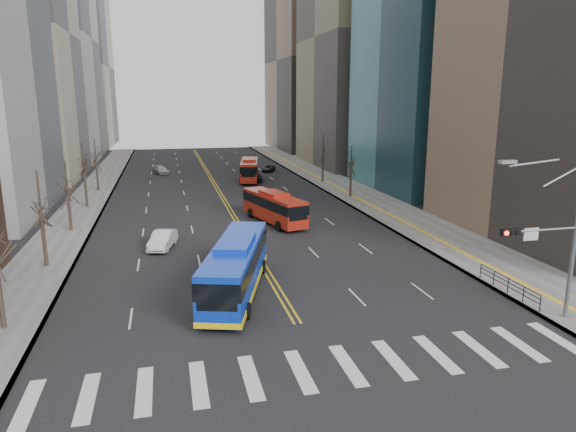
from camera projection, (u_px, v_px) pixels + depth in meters
The scene contains 16 objects.
ground at pixel (324, 368), 24.40m from camera, with size 220.00×220.00×0.00m, color black.
sidewalk_right at pixel (348, 189), 70.97m from camera, with size 7.00×130.00×0.15m, color slate.
sidewalk_left at pixel (88, 201), 63.28m from camera, with size 5.00×130.00×0.15m, color slate.
crosswalk at pixel (324, 368), 24.39m from camera, with size 26.70×4.00×0.01m.
centerline at pixel (214, 183), 76.50m from camera, with size 0.55×100.00×0.01m.
office_towers at pixel (202, 26), 83.89m from camera, with size 83.00×134.00×58.00m.
signal_mast at pixel (553, 240), 28.30m from camera, with size 5.37×0.37×9.39m.
pedestrian_railing at pixel (508, 283), 33.13m from camera, with size 0.06×6.06×1.02m.
street_trees at pixel (163, 171), 54.40m from camera, with size 35.20×47.20×7.60m.
blue_bus at pixel (236, 265), 33.31m from camera, with size 6.21×12.68×3.62m.
red_bus_near at pixel (274, 205), 52.15m from camera, with size 4.92×10.37×3.23m.
red_bus_far at pixel (249, 168), 78.68m from camera, with size 4.44×10.92×3.39m.
car_white at pixel (163, 240), 43.56m from camera, with size 1.57×4.51×1.49m, color silver.
car_dark_mid at pixel (256, 177), 77.95m from camera, with size 1.67×4.16×1.42m, color black.
car_silver at pixel (161, 170), 85.60m from camera, with size 1.78×4.37×1.27m, color #A6A6AB.
car_dark_far at pixel (269, 168), 88.47m from camera, with size 1.78×3.85×1.07m, color black.
Camera 1 is at (-6.82, -21.11, 12.58)m, focal length 32.00 mm.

